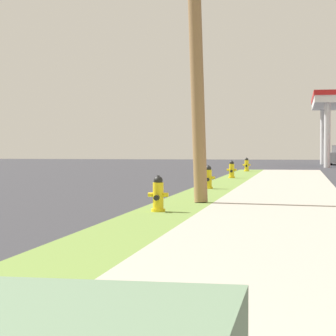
# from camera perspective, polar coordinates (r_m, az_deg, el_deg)

# --- Properties ---
(fire_hydrant_second) EXTENTS (0.42, 0.38, 0.74)m
(fire_hydrant_second) POSITION_cam_1_polar(r_m,az_deg,el_deg) (14.87, -0.78, -2.21)
(fire_hydrant_second) COLOR yellow
(fire_hydrant_second) RESTS_ON grass_verge
(fire_hydrant_third) EXTENTS (0.42, 0.37, 0.74)m
(fire_hydrant_third) POSITION_cam_1_polar(r_m,az_deg,el_deg) (23.04, 3.20, -0.83)
(fire_hydrant_third) COLOR yellow
(fire_hydrant_third) RESTS_ON grass_verge
(fire_hydrant_fourth) EXTENTS (0.42, 0.37, 0.74)m
(fire_hydrant_fourth) POSITION_cam_1_polar(r_m,az_deg,el_deg) (30.98, 5.04, -0.19)
(fire_hydrant_fourth) COLOR yellow
(fire_hydrant_fourth) RESTS_ON grass_verge
(fire_hydrant_fifth) EXTENTS (0.42, 0.38, 0.74)m
(fire_hydrant_fifth) POSITION_cam_1_polar(r_m,az_deg,el_deg) (39.50, 6.22, 0.21)
(fire_hydrant_fifth) COLOR yellow
(fire_hydrant_fifth) RESTS_ON grass_verge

